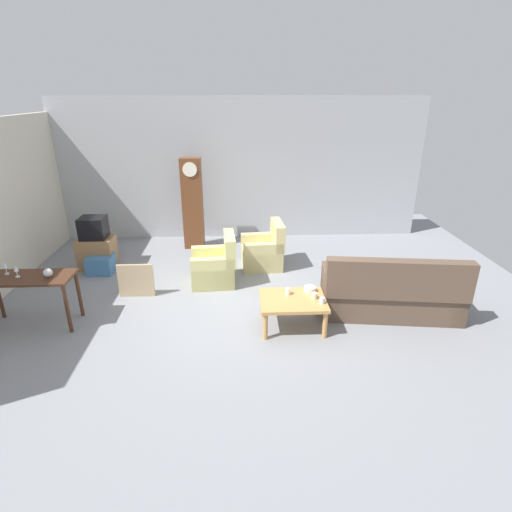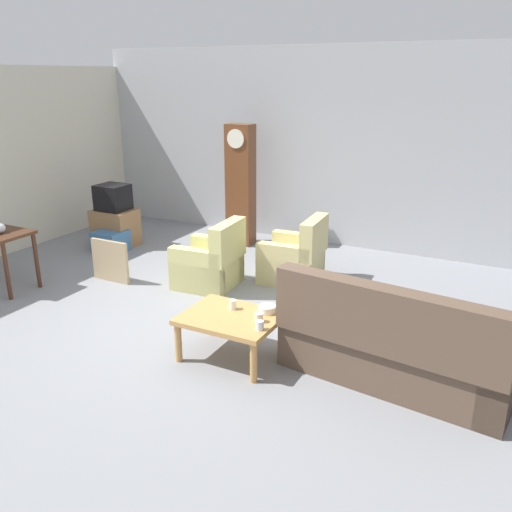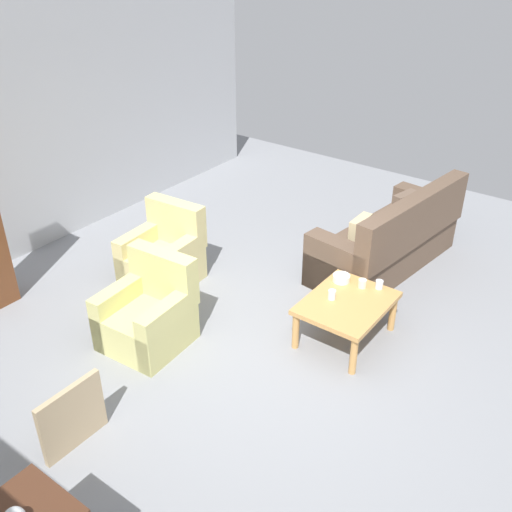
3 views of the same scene
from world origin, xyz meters
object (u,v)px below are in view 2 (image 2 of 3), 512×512
armchair_olive_far (295,260)px  coffee_table_wood (231,321)px  couch_floral (394,347)px  storage_box_blue (111,241)px  grandfather_clock (241,185)px  cup_blue_rimmed (260,325)px  tv_stand_cabinet (115,227)px  cup_cream_tall (259,317)px  armchair_olive_near (211,264)px  bowl_white_stacked (267,309)px  glass_dome_cloche (0,228)px  framed_picture_leaning (110,261)px  tv_crt (113,197)px  cup_white_porcelain (233,305)px

armchair_olive_far → coffee_table_wood: (0.28, -2.27, 0.09)m
couch_floral → storage_box_blue: size_ratio=4.62×
armchair_olive_far → grandfather_clock: grandfather_clock is taller
coffee_table_wood → cup_blue_rimmed: cup_blue_rimmed is taller
tv_stand_cabinet → cup_cream_tall: bearing=-31.5°
armchair_olive_far → storage_box_blue: armchair_olive_far is taller
armchair_olive_near → armchair_olive_far: bearing=37.0°
armchair_olive_near → bowl_white_stacked: (1.51, -1.34, 0.19)m
cup_cream_tall → armchair_olive_far: bearing=104.7°
glass_dome_cloche → tv_stand_cabinet: bearing=92.1°
tv_stand_cabinet → framed_picture_leaning: bearing=-51.3°
tv_crt → framed_picture_leaning: size_ratio=0.80×
armchair_olive_near → cup_cream_tall: armchair_olive_near is taller
couch_floral → framed_picture_leaning: size_ratio=3.66×
armchair_olive_near → armchair_olive_far: size_ratio=1.00×
grandfather_clock → framed_picture_leaning: size_ratio=3.33×
tv_crt → bowl_white_stacked: tv_crt is taller
armchair_olive_far → glass_dome_cloche: glass_dome_cloche is taller
cup_cream_tall → coffee_table_wood: bearing=-179.8°
grandfather_clock → cup_blue_rimmed: size_ratio=22.20×
framed_picture_leaning → storage_box_blue: bearing=131.7°
bowl_white_stacked → couch_floral: bearing=2.4°
grandfather_clock → tv_stand_cabinet: size_ratio=2.93×
armchair_olive_near → armchair_olive_far: (0.93, 0.70, 0.00)m
armchair_olive_near → cup_cream_tall: bearing=-45.7°
couch_floral → coffee_table_wood: couch_floral is taller
couch_floral → bowl_white_stacked: couch_floral is taller
grandfather_clock → cup_blue_rimmed: 4.24m
armchair_olive_near → grandfather_clock: size_ratio=0.46×
armchair_olive_near → tv_stand_cabinet: 2.54m
couch_floral → tv_crt: 5.62m
couch_floral → cup_blue_rimmed: size_ratio=24.41×
coffee_table_wood → cup_blue_rimmed: 0.44m
bowl_white_stacked → tv_stand_cabinet: bearing=150.8°
framed_picture_leaning → armchair_olive_near: bearing=20.3°
framed_picture_leaning → bowl_white_stacked: 2.96m
storage_box_blue → cup_white_porcelain: bearing=-30.0°
cup_blue_rimmed → armchair_olive_far: bearing=105.7°
coffee_table_wood → bowl_white_stacked: bowl_white_stacked is taller
couch_floral → tv_crt: couch_floral is taller
armchair_olive_far → framed_picture_leaning: size_ratio=1.53×
storage_box_blue → glass_dome_cloche: 2.05m
tv_stand_cabinet → framed_picture_leaning: 1.71m
glass_dome_cloche → cup_blue_rimmed: size_ratio=1.44×
armchair_olive_near → coffee_table_wood: bearing=-52.2°
tv_crt → cup_white_porcelain: 4.22m
cup_blue_rimmed → tv_stand_cabinet: bearing=147.5°
couch_floral → glass_dome_cloche: (-5.10, -0.09, 0.51)m
couch_floral → cup_cream_tall: (-1.26, -0.28, 0.15)m
couch_floral → tv_crt: size_ratio=4.57×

